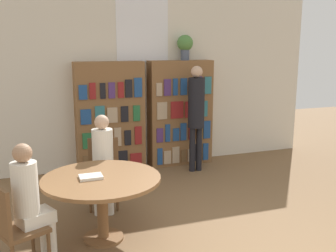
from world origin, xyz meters
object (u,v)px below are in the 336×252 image
chair_near_camera (13,225)px  bookshelf_left (110,118)px  reading_table (102,187)px  chair_left_side (104,169)px  seated_reader_right (31,199)px  bookshelf_right (180,113)px  seated_reader_left (103,157)px  flower_vase (185,45)px  librarian_standing (196,108)px

chair_near_camera → bookshelf_left: bearing=127.6°
reading_table → chair_near_camera: chair_near_camera is taller
chair_left_side → seated_reader_right: bearing=66.1°
bookshelf_right → seated_reader_left: 2.31m
seated_reader_left → bookshelf_right: bearing=-125.0°
flower_vase → seated_reader_right: 4.02m
bookshelf_right → seated_reader_left: bearing=-136.6°
bookshelf_right → seated_reader_right: size_ratio=1.48×
flower_vase → librarian_standing: size_ratio=0.24×
bookshelf_left → seated_reader_left: bearing=-105.0°
bookshelf_right → seated_reader_right: bearing=-133.5°
chair_near_camera → seated_reader_right: seated_reader_right is taller
bookshelf_right → librarian_standing: bearing=-80.2°
flower_vase → chair_left_side: (-1.72, -1.41, -1.60)m
bookshelf_left → bookshelf_right: bearing=-0.0°
bookshelf_left → reading_table: size_ratio=1.44×
flower_vase → librarian_standing: 1.14m
chair_near_camera → librarian_standing: size_ratio=0.50×
librarian_standing → reading_table: bearing=-135.9°
seated_reader_right → bookshelf_left: bearing=129.7°
chair_near_camera → seated_reader_right: size_ratio=0.72×
flower_vase → chair_near_camera: size_ratio=0.48×
reading_table → bookshelf_right: bearing=52.2°
seated_reader_right → reading_table: bearing=90.0°
seated_reader_right → seated_reader_left: bearing=117.1°
bookshelf_right → seated_reader_left: (-1.67, -1.58, -0.21)m
seated_reader_right → chair_left_side: bearing=120.1°
reading_table → seated_reader_right: size_ratio=1.03×
reading_table → seated_reader_right: bearing=-155.6°
chair_near_camera → seated_reader_left: (1.05, 1.18, 0.21)m
bookshelf_right → reading_table: bearing=-127.8°
bookshelf_left → reading_table: 2.45m
bookshelf_left → chair_left_side: bookshelf_left is taller
chair_left_side → chair_near_camera: bearing=63.0°
chair_near_camera → seated_reader_left: bearing=114.0°
chair_left_side → seated_reader_right: (-0.91, -1.28, 0.19)m
flower_vase → chair_left_side: bearing=-140.7°
bookshelf_left → flower_vase: flower_vase is taller
bookshelf_left → librarian_standing: bookshelf_left is taller
flower_vase → seated_reader_left: 2.74m
chair_near_camera → seated_reader_right: bearing=90.0°
bookshelf_right → reading_table: (-1.83, -2.36, -0.31)m
bookshelf_left → seated_reader_left: bookshelf_left is taller
bookshelf_right → flower_vase: 1.18m
reading_table → librarian_standing: bearing=44.1°
reading_table → seated_reader_left: size_ratio=1.02×
reading_table → chair_left_side: size_ratio=1.43×
flower_vase → seated_reader_right: flower_vase is taller
bookshelf_right → chair_left_side: bookshelf_right is taller
seated_reader_left → chair_near_camera: bearing=60.0°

